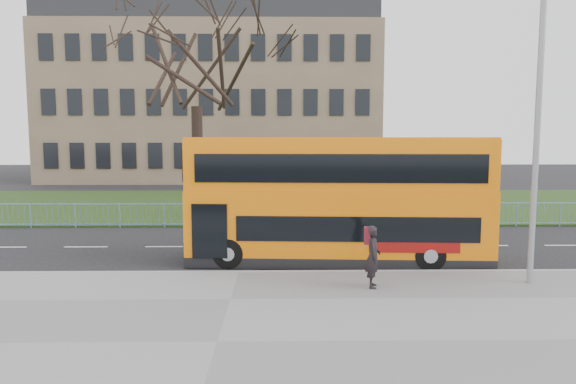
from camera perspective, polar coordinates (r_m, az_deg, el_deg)
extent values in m
plane|color=black|center=(16.88, -5.07, -7.84)|extent=(120.00, 120.00, 0.00)
cube|color=slate|center=(10.46, -7.87, -16.45)|extent=(80.00, 10.50, 0.12)
cube|color=gray|center=(15.36, -5.50, -8.98)|extent=(80.00, 0.20, 0.14)
cube|color=#1F3413|center=(30.92, -3.15, -1.37)|extent=(80.00, 15.40, 0.08)
cube|color=#78614C|center=(51.80, -7.89, 9.31)|extent=(30.00, 15.00, 14.00)
cube|color=orange|center=(16.78, 5.48, -3.67)|extent=(9.67, 2.84, 1.77)
cube|color=orange|center=(16.64, 5.52, -0.14)|extent=(9.67, 2.84, 0.31)
cube|color=orange|center=(16.56, 5.55, 3.13)|extent=(9.62, 2.79, 1.59)
cube|color=black|center=(15.68, 7.70, -4.13)|extent=(7.36, 0.48, 0.77)
cube|color=black|center=(15.44, 5.77, 2.62)|extent=(8.78, 0.56, 0.86)
cylinder|color=black|center=(16.10, -6.66, -6.81)|extent=(0.96, 0.31, 0.95)
cylinder|color=black|center=(16.31, 15.50, -6.82)|extent=(0.96, 0.31, 0.95)
imported|color=black|center=(13.74, 9.41, -7.09)|extent=(0.47, 0.65, 1.65)
cylinder|color=#94969C|center=(15.12, 25.93, 5.62)|extent=(0.16, 0.16, 7.95)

